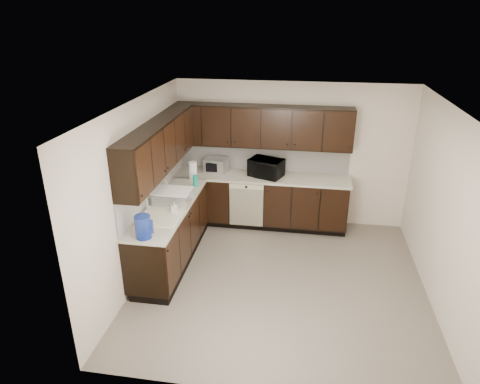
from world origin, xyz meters
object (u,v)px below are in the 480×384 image
at_px(storage_bin, 173,197).
at_px(sink, 163,218).
at_px(microwave, 266,168).
at_px(toaster_oven, 216,165).
at_px(blue_pitcher, 143,227).

bearing_deg(storage_bin, sink, -96.66).
relative_size(microwave, toaster_oven, 1.45).
distance_m(microwave, toaster_oven, 0.89).
bearing_deg(microwave, blue_pitcher, -97.08).
bearing_deg(blue_pitcher, sink, 96.77).
bearing_deg(toaster_oven, blue_pitcher, -88.05).
bearing_deg(storage_bin, microwave, 47.30).
distance_m(microwave, storage_bin, 1.82).
distance_m(toaster_oven, blue_pitcher, 2.51).
distance_m(sink, storage_bin, 0.40).
xyz_separation_m(toaster_oven, blue_pitcher, (-0.40, -2.47, 0.03)).
bearing_deg(toaster_oven, sink, -91.23).
relative_size(microwave, blue_pitcher, 1.85).
xyz_separation_m(sink, microwave, (1.28, 1.70, 0.21)).
xyz_separation_m(sink, storage_bin, (0.04, 0.36, 0.16)).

